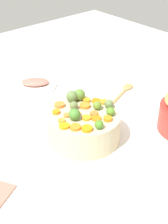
# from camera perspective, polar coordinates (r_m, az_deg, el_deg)

# --- Properties ---
(tabletop) EXTENTS (2.40, 2.40, 0.02)m
(tabletop) POSITION_cam_1_polar(r_m,az_deg,el_deg) (1.30, -1.45, -4.31)
(tabletop) COLOR white
(tabletop) RESTS_ON ground
(serving_bowl_carrots) EXTENTS (0.26, 0.26, 0.11)m
(serving_bowl_carrots) POSITION_cam_1_polar(r_m,az_deg,el_deg) (1.25, -0.00, -2.47)
(serving_bowl_carrots) COLOR #BCB18C
(serving_bowl_carrots) RESTS_ON tabletop
(carrot_slice_0) EXTENTS (0.04, 0.04, 0.01)m
(carrot_slice_0) POSITION_cam_1_polar(r_m,az_deg,el_deg) (1.21, -1.21, -0.26)
(carrot_slice_0) COLOR orange
(carrot_slice_0) RESTS_ON serving_bowl_carrots
(carrot_slice_1) EXTENTS (0.03, 0.03, 0.01)m
(carrot_slice_1) POSITION_cam_1_polar(r_m,az_deg,el_deg) (1.23, -4.64, -0.01)
(carrot_slice_1) COLOR orange
(carrot_slice_1) RESTS_ON serving_bowl_carrots
(carrot_slice_2) EXTENTS (0.04, 0.04, 0.01)m
(carrot_slice_2) POSITION_cam_1_polar(r_m,az_deg,el_deg) (1.29, 1.91, 1.93)
(carrot_slice_2) COLOR orange
(carrot_slice_2) RESTS_ON serving_bowl_carrots
(carrot_slice_3) EXTENTS (0.05, 0.05, 0.01)m
(carrot_slice_3) POSITION_cam_1_polar(r_m,az_deg,el_deg) (1.26, 0.04, 1.11)
(carrot_slice_3) COLOR orange
(carrot_slice_3) RESTS_ON serving_bowl_carrots
(carrot_slice_4) EXTENTS (0.05, 0.05, 0.01)m
(carrot_slice_4) POSITION_cam_1_polar(r_m,az_deg,el_deg) (1.29, 3.33, 1.70)
(carrot_slice_4) COLOR orange
(carrot_slice_4) RESTS_ON serving_bowl_carrots
(carrot_slice_5) EXTENTS (0.04, 0.04, 0.01)m
(carrot_slice_5) POSITION_cam_1_polar(r_m,az_deg,el_deg) (1.19, 3.98, -1.14)
(carrot_slice_5) COLOR orange
(carrot_slice_5) RESTS_ON serving_bowl_carrots
(carrot_slice_6) EXTENTS (0.03, 0.03, 0.01)m
(carrot_slice_6) POSITION_cam_1_polar(r_m,az_deg,el_deg) (1.18, -3.75, -1.44)
(carrot_slice_6) COLOR orange
(carrot_slice_6) RESTS_ON serving_bowl_carrots
(carrot_slice_7) EXTENTS (0.03, 0.03, 0.01)m
(carrot_slice_7) POSITION_cam_1_polar(r_m,az_deg,el_deg) (1.22, 1.65, -0.26)
(carrot_slice_7) COLOR orange
(carrot_slice_7) RESTS_ON serving_bowl_carrots
(carrot_slice_8) EXTENTS (0.05, 0.05, 0.01)m
(carrot_slice_8) POSITION_cam_1_polar(r_m,az_deg,el_deg) (1.15, -3.28, -2.33)
(carrot_slice_8) COLOR orange
(carrot_slice_8) RESTS_ON serving_bowl_carrots
(carrot_slice_9) EXTENTS (0.04, 0.04, 0.01)m
(carrot_slice_9) POSITION_cam_1_polar(r_m,az_deg,el_deg) (1.27, -4.10, 1.19)
(carrot_slice_9) COLOR orange
(carrot_slice_9) RESTS_ON serving_bowl_carrots
(carrot_slice_10) EXTENTS (0.05, 0.05, 0.01)m
(carrot_slice_10) POSITION_cam_1_polar(r_m,az_deg,el_deg) (1.19, 2.06, -1.05)
(carrot_slice_10) COLOR orange
(carrot_slice_10) RESTS_ON serving_bowl_carrots
(carrot_slice_11) EXTENTS (0.04, 0.04, 0.01)m
(carrot_slice_11) POSITION_cam_1_polar(r_m,az_deg,el_deg) (1.13, 0.50, -2.79)
(carrot_slice_11) COLOR orange
(carrot_slice_11) RESTS_ON serving_bowl_carrots
(carrot_slice_12) EXTENTS (0.04, 0.04, 0.01)m
(carrot_slice_12) POSITION_cam_1_polar(r_m,az_deg,el_deg) (1.29, 0.46, 1.91)
(carrot_slice_12) COLOR orange
(carrot_slice_12) RESTS_ON serving_bowl_carrots
(carrot_slice_13) EXTENTS (0.05, 0.05, 0.01)m
(carrot_slice_13) POSITION_cam_1_polar(r_m,az_deg,el_deg) (1.14, -1.44, -2.55)
(carrot_slice_13) COLOR orange
(carrot_slice_13) RESTS_ON serving_bowl_carrots
(carrot_slice_14) EXTENTS (0.03, 0.03, 0.01)m
(carrot_slice_14) POSITION_cam_1_polar(r_m,az_deg,el_deg) (1.21, -2.83, -0.56)
(carrot_slice_14) COLOR orange
(carrot_slice_14) RESTS_ON serving_bowl_carrots
(carrot_slice_15) EXTENTS (0.04, 0.04, 0.01)m
(carrot_slice_15) POSITION_cam_1_polar(r_m,az_deg,el_deg) (1.19, 0.27, -1.05)
(carrot_slice_15) COLOR orange
(carrot_slice_15) RESTS_ON serving_bowl_carrots
(brussels_sprout_0) EXTENTS (0.04, 0.04, 0.04)m
(brussels_sprout_0) POSITION_cam_1_polar(r_m,az_deg,el_deg) (1.30, -0.76, 2.91)
(brussels_sprout_0) COLOR #567D2F
(brussels_sprout_0) RESTS_ON serving_bowl_carrots
(brussels_sprout_1) EXTENTS (0.03, 0.03, 0.03)m
(brussels_sprout_1) POSITION_cam_1_polar(r_m,az_deg,el_deg) (1.14, 2.51, -2.09)
(brussels_sprout_1) COLOR #477D23
(brussels_sprout_1) RESTS_ON serving_bowl_carrots
(brussels_sprout_2) EXTENTS (0.03, 0.03, 0.03)m
(brussels_sprout_2) POSITION_cam_1_polar(r_m,az_deg,el_deg) (1.21, 4.43, 0.07)
(brussels_sprout_2) COLOR #508526
(brussels_sprout_2) RESTS_ON serving_bowl_carrots
(brussels_sprout_3) EXTENTS (0.03, 0.03, 0.03)m
(brussels_sprout_3) POSITION_cam_1_polar(r_m,az_deg,el_deg) (1.25, 4.15, 1.35)
(brussels_sprout_3) COLOR #5D7441
(brussels_sprout_3) RESTS_ON serving_bowl_carrots
(brussels_sprout_4) EXTENTS (0.03, 0.03, 0.03)m
(brussels_sprout_4) POSITION_cam_1_polar(r_m,az_deg,el_deg) (1.24, 2.21, 1.08)
(brussels_sprout_4) COLOR olive
(brussels_sprout_4) RESTS_ON serving_bowl_carrots
(brussels_sprout_5) EXTENTS (0.04, 0.04, 0.04)m
(brussels_sprout_5) POSITION_cam_1_polar(r_m,az_deg,el_deg) (1.18, -1.60, -0.42)
(brussels_sprout_5) COLOR #467E2E
(brussels_sprout_5) RESTS_ON serving_bowl_carrots
(brussels_sprout_6) EXTENTS (0.03, 0.03, 0.03)m
(brussels_sprout_6) POSITION_cam_1_polar(r_m,az_deg,el_deg) (1.24, -1.73, 1.08)
(brussels_sprout_6) COLOR #5F733E
(brussels_sprout_6) RESTS_ON serving_bowl_carrots
(brussels_sprout_7) EXTENTS (0.04, 0.04, 0.04)m
(brussels_sprout_7) POSITION_cam_1_polar(r_m,az_deg,el_deg) (1.29, -2.02, 2.59)
(brussels_sprout_7) COLOR #5A743D
(brussels_sprout_7) RESTS_ON serving_bowl_carrots
(wooden_spoon) EXTENTS (0.14, 0.32, 0.01)m
(wooden_spoon) POSITION_cam_1_polar(r_m,az_deg,el_deg) (1.57, 6.34, 3.13)
(wooden_spoon) COLOR #AC8249
(wooden_spoon) RESTS_ON tabletop
(ham_plate) EXTENTS (0.26, 0.26, 0.01)m
(ham_plate) POSITION_cam_1_polar(r_m,az_deg,el_deg) (1.64, -9.16, 4.32)
(ham_plate) COLOR white
(ham_plate) RESTS_ON tabletop
(ham_slice_main) EXTENTS (0.14, 0.15, 0.02)m
(ham_slice_main) POSITION_cam_1_polar(r_m,az_deg,el_deg) (1.63, -8.14, 4.97)
(ham_slice_main) COLOR #BF6B5B
(ham_slice_main) RESTS_ON ham_plate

